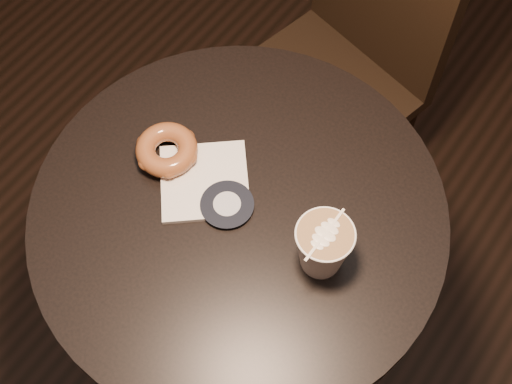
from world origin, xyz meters
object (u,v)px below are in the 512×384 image
(cafe_table, at_px, (240,258))
(chair, at_px, (350,45))
(pastry_bag, at_px, (204,181))
(doughnut, at_px, (167,150))
(latte_cup, at_px, (323,248))

(cafe_table, bearing_deg, chair, 101.38)
(pastry_bag, xyz_separation_m, doughnut, (-0.08, 0.00, 0.02))
(pastry_bag, height_order, latte_cup, latte_cup)
(chair, bearing_deg, pastry_bag, -73.35)
(cafe_table, relative_size, pastry_bag, 5.12)
(latte_cup, bearing_deg, pastry_bag, 178.87)
(chair, bearing_deg, doughnut, -81.61)
(pastry_bag, bearing_deg, cafe_table, -47.93)
(cafe_table, distance_m, latte_cup, 0.30)
(chair, height_order, latte_cup, chair)
(cafe_table, xyz_separation_m, chair, (-0.12, 0.57, -0.01))
(pastry_bag, height_order, doughnut, doughnut)
(doughnut, bearing_deg, latte_cup, -1.21)
(cafe_table, height_order, pastry_bag, pastry_bag)
(doughnut, distance_m, latte_cup, 0.32)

